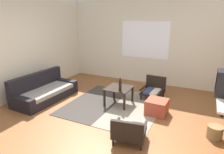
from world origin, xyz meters
The scene contains 11 objects.
ground_plane centered at (0.00, 0.00, 0.00)m, with size 7.80×7.80×0.00m, color brown.
far_wall_with_window centered at (0.00, 3.06, 1.35)m, with size 5.60×0.13×2.70m.
side_wall_left centered at (-2.66, 0.30, 1.35)m, with size 0.12×6.60×2.70m, color beige.
area_rug centered at (-0.08, 0.87, 0.01)m, with size 2.23×2.24×0.01m.
couch centered at (-1.95, 0.42, 0.21)m, with size 0.83×1.76×0.70m.
coffee_table centered at (-0.01, 0.99, 0.36)m, with size 0.61×0.63×0.44m.
armchair_by_window centered at (0.67, 1.80, 0.25)m, with size 0.59×0.59×0.57m.
armchair_striped_foreground centered at (0.80, -0.42, 0.23)m, with size 0.64×0.63×0.50m.
ottoman_orange centered at (0.99, 0.87, 0.17)m, with size 0.46×0.46×0.34m, color #993D28.
glass_bottle centered at (0.10, 0.80, 0.58)m, with size 0.07×0.07×0.32m.
wicker_basket centered at (2.17, 0.38, 0.12)m, with size 0.27×0.27×0.24m, color olive.
Camera 1 is at (1.87, -3.30, 2.14)m, focal length 31.95 mm.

